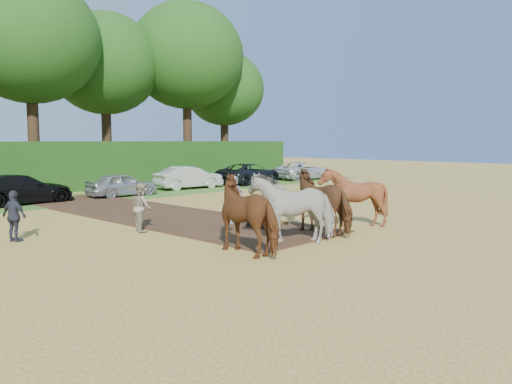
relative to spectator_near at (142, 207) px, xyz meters
The scene contains 8 objects.
ground 4.03m from the spectator_near, 74.92° to the right, with size 120.00×120.00×0.00m, color gold.
earth_strip 4.15m from the spectator_near, 51.67° to the left, with size 4.50×17.00×0.05m, color #472D1C.
grass_verge 10.28m from the spectator_near, 84.26° to the left, with size 50.00×5.00×0.03m, color #38601E.
hedgerow 14.75m from the spectator_near, 86.01° to the left, with size 46.00×1.60×3.00m, color #14380F.
spectator_near is the anchor object (origin of this frame).
spectator_far 3.86m from the spectator_near, 159.46° to the left, with size 0.91×0.38×1.56m, color #252732.
plough_team 5.56m from the spectator_near, 57.37° to the right, with size 7.01×5.04×2.13m.
parked_cars 11.21m from the spectator_near, 65.83° to the left, with size 41.84×3.60×1.45m.
Camera 1 is at (-10.53, -10.31, 3.05)m, focal length 35.00 mm.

